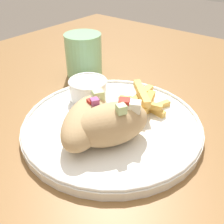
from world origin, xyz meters
TOP-DOWN VIEW (x-y plane):
  - table at (0.00, 0.00)m, footprint 1.14×1.14m
  - plate at (-0.03, 0.01)m, footprint 0.30×0.30m
  - pita_sandwich_near at (-0.06, -0.02)m, footprint 0.14×0.11m
  - pita_sandwich_far at (-0.08, 0.01)m, footprint 0.15×0.11m
  - fries_pile at (0.04, -0.01)m, footprint 0.10×0.09m
  - sauce_ramekin at (0.01, 0.09)m, footprint 0.07×0.07m
  - water_glass at (0.10, 0.19)m, footprint 0.08×0.08m

SIDE VIEW (x-z plane):
  - table at x=0.00m, z-range 0.28..1.00m
  - plate at x=-0.03m, z-range 0.72..0.74m
  - fries_pile at x=0.04m, z-range 0.73..0.77m
  - sauce_ramekin at x=0.01m, z-range 0.74..0.78m
  - pita_sandwich_far at x=-0.08m, z-range 0.73..0.79m
  - water_glass at x=0.10m, z-range 0.72..0.82m
  - pita_sandwich_near at x=-0.06m, z-range 0.73..0.80m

